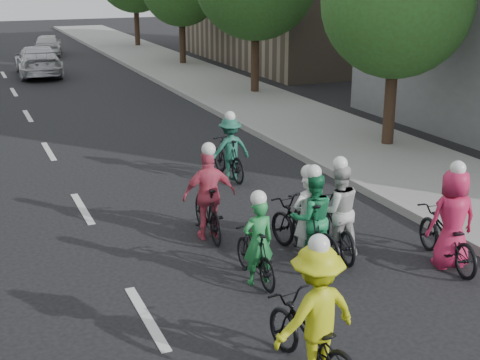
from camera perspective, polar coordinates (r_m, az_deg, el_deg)
ground at (r=9.99m, az=-7.99°, el=-11.55°), size 120.00×120.00×0.00m
sidewalk_right at (r=21.60m, az=5.49°, el=4.83°), size 4.00×80.00×0.15m
curb_right at (r=20.75m, az=0.74°, el=4.42°), size 0.18×80.00×0.18m
tree_r_0 at (r=18.64m, az=13.24°, el=14.52°), size 4.00×4.00×5.97m
cyclist_0 at (r=11.62m, az=5.52°, el=-4.02°), size 0.99×1.98×1.71m
cyclist_1 at (r=11.50m, az=6.03°, el=-3.75°), size 0.87×1.94×1.74m
cyclist_2 at (r=8.34m, az=6.32°, el=-12.21°), size 1.22×1.89×1.91m
cyclist_3 at (r=12.42m, az=-2.72°, el=-1.96°), size 1.03×1.74×1.85m
cyclist_4 at (r=11.79m, az=17.42°, el=-4.06°), size 0.92×1.89×1.87m
cyclist_5 at (r=10.72m, az=1.40°, el=-5.98°), size 0.52×1.49×1.57m
cyclist_6 at (r=11.84m, az=8.17°, el=-3.34°), size 0.96×1.95×1.80m
cyclist_7 at (r=15.86m, az=-0.91°, el=2.31°), size 1.00×1.70×1.67m
follow_car_lead at (r=33.02m, az=-16.85°, el=9.72°), size 2.16×4.88×1.39m
follow_car_trail at (r=40.76m, az=-16.07°, el=11.06°), size 2.13×3.87×1.25m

